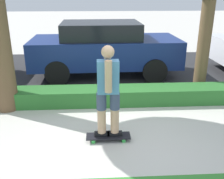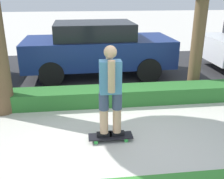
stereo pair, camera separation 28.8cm
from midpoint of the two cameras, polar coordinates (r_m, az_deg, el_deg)
ground_plane at (r=4.67m, az=-0.08°, el=-10.83°), size 60.00×60.00×0.00m
street_asphalt at (r=8.52m, az=-3.46°, el=4.10°), size 17.93×5.00×0.01m
hedge_row at (r=6.01m, az=-1.90°, el=-1.36°), size 17.93×0.60×0.36m
skateboard at (r=4.62m, az=-2.14°, el=-10.23°), size 0.76×0.24×0.09m
skater_person at (r=4.24m, az=-2.29°, el=-0.27°), size 0.48×0.40×1.58m
parked_car_middle at (r=7.91m, az=-4.19°, el=9.03°), size 4.36×1.92×1.59m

